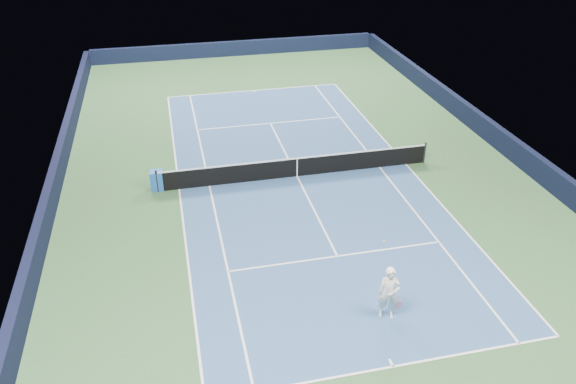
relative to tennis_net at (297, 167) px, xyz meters
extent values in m
plane|color=#2E542E|center=(0.00, 0.00, -0.50)|extent=(40.00, 40.00, 0.00)
cube|color=black|center=(0.00, 19.82, 0.05)|extent=(22.00, 0.35, 1.10)
cube|color=black|center=(10.82, 0.00, 0.05)|extent=(0.35, 40.00, 1.10)
cube|color=black|center=(-10.82, 0.00, 0.05)|extent=(0.35, 40.00, 1.10)
cube|color=#2D4F7E|center=(0.00, 0.00, -0.50)|extent=(10.97, 23.77, 0.01)
cube|color=white|center=(0.00, 11.88, -0.50)|extent=(10.97, 0.08, 0.00)
cube|color=white|center=(0.00, -11.88, -0.50)|extent=(10.97, 0.08, 0.00)
cube|color=white|center=(5.49, 0.00, -0.50)|extent=(0.08, 23.77, 0.00)
cube|color=white|center=(-5.49, 0.00, -0.50)|extent=(0.08, 23.77, 0.00)
cube|color=white|center=(4.12, 0.00, -0.50)|extent=(0.08, 23.77, 0.00)
cube|color=white|center=(-4.12, 0.00, -0.50)|extent=(0.08, 23.77, 0.00)
cube|color=white|center=(0.00, 6.40, -0.50)|extent=(8.23, 0.08, 0.00)
cube|color=white|center=(0.00, -6.40, -0.50)|extent=(8.23, 0.08, 0.00)
cube|color=white|center=(0.00, 0.00, -0.50)|extent=(0.08, 12.80, 0.00)
cube|color=white|center=(0.00, 11.73, -0.50)|extent=(0.08, 0.30, 0.00)
cube|color=white|center=(0.00, -11.73, -0.50)|extent=(0.08, 0.30, 0.00)
cylinder|color=black|center=(-6.40, 0.00, 0.03)|extent=(0.10, 0.10, 1.07)
cylinder|color=black|center=(6.40, 0.00, 0.03)|extent=(0.10, 0.10, 1.07)
cube|color=black|center=(0.00, 0.00, -0.05)|extent=(12.80, 0.03, 0.91)
cube|color=white|center=(0.00, 0.00, 0.44)|extent=(12.80, 0.04, 0.06)
cube|color=white|center=(0.00, 0.00, -0.05)|extent=(0.05, 0.04, 0.91)
cube|color=blue|center=(-6.40, 0.21, -0.05)|extent=(0.62, 0.58, 0.91)
cube|color=silver|center=(-6.11, 0.21, -0.05)|extent=(0.06, 0.41, 0.41)
imported|color=white|center=(0.60, -9.83, 0.45)|extent=(0.81, 0.67, 1.90)
cylinder|color=pink|center=(0.92, -9.88, 0.20)|extent=(0.03, 0.03, 0.31)
cylinder|color=black|center=(0.92, -9.88, -0.04)|extent=(0.31, 0.02, 0.31)
cylinder|color=pink|center=(0.92, -9.88, -0.04)|extent=(0.34, 0.03, 0.34)
sphere|color=#C8DE2F|center=(0.70, -8.83, 1.76)|extent=(0.07, 0.07, 0.07)
camera|label=1|loc=(-5.57, -22.46, 12.18)|focal=35.00mm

